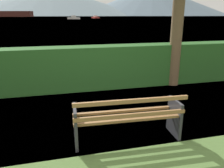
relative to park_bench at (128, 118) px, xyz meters
The scene contains 7 objects.
ground_plane 0.44m from the park_bench, 87.15° to the left, with size 1400.00×1400.00×0.00m, color #4C6B33.
water_surface 309.72m from the park_bench, 90.00° to the left, with size 620.00×620.00×0.00m, color #7A99A8.
park_bench is the anchor object (origin of this frame).
hedge_row 3.15m from the park_bench, 89.94° to the left, with size 13.12×0.69×1.26m, color #285B23.
fishing_boat_near 116.34m from the park_bench, 85.55° to the left, with size 6.40×3.16×1.84m.
tender_far 144.24m from the park_bench, 80.16° to the left, with size 3.71×9.21×1.78m.
distant_hills 561.38m from the park_bench, 91.21° to the left, with size 913.13×429.10×70.28m.
Camera 1 is at (-1.13, -3.44, 2.13)m, focal length 36.34 mm.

